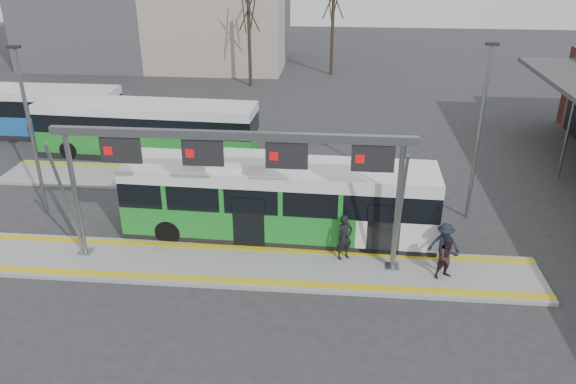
{
  "coord_description": "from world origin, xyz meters",
  "views": [
    {
      "loc": [
        3.21,
        -17.98,
        11.66
      ],
      "look_at": [
        1.3,
        3.0,
        1.85
      ],
      "focal_mm": 35.0,
      "sensor_mm": 36.0,
      "label": 1
    }
  ],
  "objects_px": {
    "passenger_b": "(448,258)",
    "passenger_c": "(444,245)",
    "passenger_a": "(344,237)",
    "hero_bus": "(279,201)",
    "gantry": "(235,160)"
  },
  "relations": [
    {
      "from": "passenger_b",
      "to": "passenger_c",
      "type": "xyz_separation_m",
      "value": [
        0.01,
        0.82,
        0.05
      ]
    },
    {
      "from": "gantry",
      "to": "passenger_b",
      "type": "xyz_separation_m",
      "value": [
        7.72,
        -0.46,
        -3.32
      ]
    },
    {
      "from": "hero_bus",
      "to": "passenger_a",
      "type": "bearing_deg",
      "value": -32.45
    },
    {
      "from": "gantry",
      "to": "passenger_a",
      "type": "distance_m",
      "value": 5.18
    },
    {
      "from": "hero_bus",
      "to": "passenger_c",
      "type": "relative_size",
      "value": 7.22
    },
    {
      "from": "passenger_b",
      "to": "passenger_c",
      "type": "distance_m",
      "value": 0.82
    },
    {
      "from": "gantry",
      "to": "passenger_b",
      "type": "relative_size",
      "value": 7.82
    },
    {
      "from": "hero_bus",
      "to": "passenger_c",
      "type": "height_order",
      "value": "hero_bus"
    },
    {
      "from": "passenger_a",
      "to": "passenger_c",
      "type": "bearing_deg",
      "value": -34.82
    },
    {
      "from": "gantry",
      "to": "passenger_c",
      "type": "xyz_separation_m",
      "value": [
        7.73,
        0.36,
        -3.27
      ]
    },
    {
      "from": "passenger_c",
      "to": "hero_bus",
      "type": "bearing_deg",
      "value": 172.32
    },
    {
      "from": "passenger_b",
      "to": "passenger_c",
      "type": "relative_size",
      "value": 0.94
    },
    {
      "from": "passenger_a",
      "to": "passenger_c",
      "type": "relative_size",
      "value": 1.03
    },
    {
      "from": "passenger_a",
      "to": "hero_bus",
      "type": "bearing_deg",
      "value": 113.86
    },
    {
      "from": "gantry",
      "to": "passenger_c",
      "type": "bearing_deg",
      "value": 2.63
    }
  ]
}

